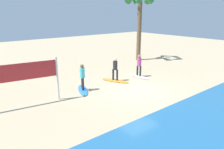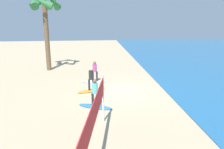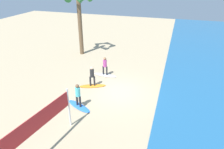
{
  "view_description": "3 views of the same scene",
  "coord_description": "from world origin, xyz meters",
  "px_view_note": "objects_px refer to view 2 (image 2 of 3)",
  "views": [
    {
      "loc": [
        9.49,
        9.33,
        4.87
      ],
      "look_at": [
        0.41,
        -1.82,
        0.7
      ],
      "focal_mm": 34.97,
      "sensor_mm": 36.0,
      "label": 1
    },
    {
      "loc": [
        15.0,
        -2.2,
        5.41
      ],
      "look_at": [
        -0.01,
        -0.75,
        1.23
      ],
      "focal_mm": 36.21,
      "sensor_mm": 36.0,
      "label": 2
    },
    {
      "loc": [
        12.83,
        3.65,
        8.12
      ],
      "look_at": [
        -0.39,
        -0.63,
        1.21
      ],
      "focal_mm": 32.7,
      "sensor_mm": 36.0,
      "label": 3
    }
  ],
  "objects_px": {
    "surfer_blue": "(95,91)",
    "palm_tree": "(45,10)",
    "surfer_orange": "(91,77)",
    "surfboard_blue": "(95,106)",
    "surfboard_white": "(95,81)",
    "surfboard_orange": "(91,90)",
    "volleyball_net": "(87,137)",
    "surfer_white": "(95,69)"
  },
  "relations": [
    {
      "from": "surfer_blue",
      "to": "palm_tree",
      "type": "bearing_deg",
      "value": -155.72
    },
    {
      "from": "surfer_orange",
      "to": "surfboard_blue",
      "type": "distance_m",
      "value": 3.04
    },
    {
      "from": "surfboard_white",
      "to": "surfboard_orange",
      "type": "distance_m",
      "value": 2.15
    },
    {
      "from": "surfer_orange",
      "to": "volleyball_net",
      "type": "height_order",
      "value": "volleyball_net"
    },
    {
      "from": "palm_tree",
      "to": "volleyball_net",
      "type": "bearing_deg",
      "value": 13.85
    },
    {
      "from": "surfer_orange",
      "to": "surfer_white",
      "type": "bearing_deg",
      "value": 171.83
    },
    {
      "from": "surfer_orange",
      "to": "surfer_blue",
      "type": "relative_size",
      "value": 1.0
    },
    {
      "from": "surfer_orange",
      "to": "surfer_blue",
      "type": "bearing_deg",
      "value": 4.12
    },
    {
      "from": "surfboard_orange",
      "to": "surfboard_blue",
      "type": "bearing_deg",
      "value": -109.53
    },
    {
      "from": "surfer_white",
      "to": "surfboard_blue",
      "type": "relative_size",
      "value": 0.78
    },
    {
      "from": "surfer_white",
      "to": "palm_tree",
      "type": "distance_m",
      "value": 7.64
    },
    {
      "from": "surfboard_blue",
      "to": "surfer_blue",
      "type": "distance_m",
      "value": 0.99
    },
    {
      "from": "surfer_orange",
      "to": "surfboard_orange",
      "type": "bearing_deg",
      "value": 180.0
    },
    {
      "from": "surfboard_orange",
      "to": "volleyball_net",
      "type": "relative_size",
      "value": 0.23
    },
    {
      "from": "surfboard_blue",
      "to": "surfer_blue",
      "type": "xyz_separation_m",
      "value": [
        0.0,
        -0.0,
        0.99
      ]
    },
    {
      "from": "surfboard_white",
      "to": "surfboard_blue",
      "type": "distance_m",
      "value": 4.99
    },
    {
      "from": "surfboard_orange",
      "to": "surfer_blue",
      "type": "relative_size",
      "value": 1.28
    },
    {
      "from": "surfboard_white",
      "to": "surfer_blue",
      "type": "xyz_separation_m",
      "value": [
        4.99,
        -0.1,
        0.99
      ]
    },
    {
      "from": "surfboard_white",
      "to": "surfer_orange",
      "type": "height_order",
      "value": "surfer_orange"
    },
    {
      "from": "surfer_blue",
      "to": "surfboard_orange",
      "type": "bearing_deg",
      "value": -175.88
    },
    {
      "from": "surfboard_blue",
      "to": "volleyball_net",
      "type": "relative_size",
      "value": 0.23
    },
    {
      "from": "surfboard_orange",
      "to": "palm_tree",
      "type": "bearing_deg",
      "value": 98.05
    },
    {
      "from": "volleyball_net",
      "to": "palm_tree",
      "type": "height_order",
      "value": "palm_tree"
    },
    {
      "from": "surfboard_orange",
      "to": "surfboard_white",
      "type": "bearing_deg",
      "value": 58.18
    },
    {
      "from": "surfboard_blue",
      "to": "palm_tree",
      "type": "xyz_separation_m",
      "value": [
        -9.37,
        -4.23,
        5.52
      ]
    },
    {
      "from": "surfer_white",
      "to": "surfer_orange",
      "type": "xyz_separation_m",
      "value": [
        2.13,
        -0.31,
        0.0
      ]
    },
    {
      "from": "surfboard_white",
      "to": "volleyball_net",
      "type": "height_order",
      "value": "volleyball_net"
    },
    {
      "from": "surfer_white",
      "to": "surfboard_blue",
      "type": "xyz_separation_m",
      "value": [
        4.99,
        -0.1,
        -0.99
      ]
    },
    {
      "from": "surfer_orange",
      "to": "surfboard_blue",
      "type": "bearing_deg",
      "value": 4.12
    },
    {
      "from": "surfer_orange",
      "to": "volleyball_net",
      "type": "distance_m",
      "value": 9.17
    },
    {
      "from": "surfer_blue",
      "to": "palm_tree",
      "type": "relative_size",
      "value": 0.24
    },
    {
      "from": "surfboard_orange",
      "to": "surfer_blue",
      "type": "bearing_deg",
      "value": -109.53
    },
    {
      "from": "surfer_blue",
      "to": "volleyball_net",
      "type": "xyz_separation_m",
      "value": [
        6.27,
        -0.37,
        0.75
      ]
    },
    {
      "from": "surfboard_orange",
      "to": "surfer_orange",
      "type": "bearing_deg",
      "value": -113.65
    },
    {
      "from": "surfer_blue",
      "to": "palm_tree",
      "type": "distance_m",
      "value": 11.23
    },
    {
      "from": "surfboard_blue",
      "to": "palm_tree",
      "type": "bearing_deg",
      "value": 138.82
    },
    {
      "from": "surfboard_white",
      "to": "surfer_orange",
      "type": "relative_size",
      "value": 1.28
    },
    {
      "from": "surfboard_white",
      "to": "surfboard_orange",
      "type": "height_order",
      "value": "same"
    },
    {
      "from": "surfer_blue",
      "to": "surfboard_blue",
      "type": "bearing_deg",
      "value": 153.43
    },
    {
      "from": "surfboard_white",
      "to": "surfboard_orange",
      "type": "xyz_separation_m",
      "value": [
        2.13,
        -0.31,
        0.0
      ]
    },
    {
      "from": "volleyball_net",
      "to": "palm_tree",
      "type": "distance_m",
      "value": 16.55
    },
    {
      "from": "palm_tree",
      "to": "surfboard_white",
      "type": "bearing_deg",
      "value": 44.63
    }
  ]
}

